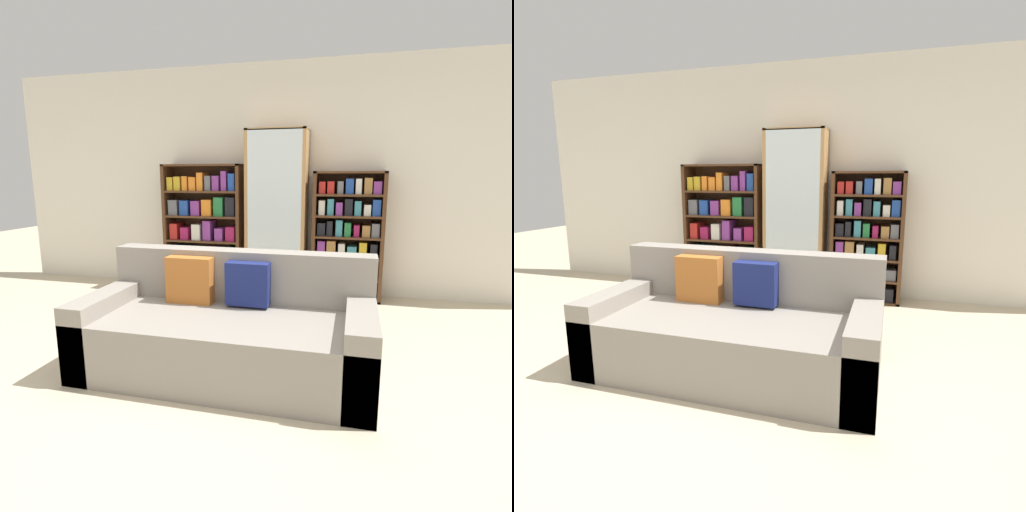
% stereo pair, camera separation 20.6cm
% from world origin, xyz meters
% --- Properties ---
extents(ground_plane, '(16.00, 16.00, 0.00)m').
position_xyz_m(ground_plane, '(0.00, 0.00, 0.00)').
color(ground_plane, beige).
extents(wall_back, '(7.00, 0.06, 2.70)m').
position_xyz_m(wall_back, '(0.00, 2.57, 1.35)').
color(wall_back, silver).
rests_on(wall_back, ground).
extents(couch, '(2.06, 0.94, 0.84)m').
position_xyz_m(couch, '(0.08, 0.36, 0.29)').
color(couch, gray).
rests_on(couch, ground).
extents(bookshelf_left, '(0.98, 0.32, 1.54)m').
position_xyz_m(bookshelf_left, '(-0.86, 2.36, 0.75)').
color(bookshelf_left, '#4C2D19').
rests_on(bookshelf_left, ground).
extents(display_cabinet, '(0.69, 0.36, 1.93)m').
position_xyz_m(display_cabinet, '(0.04, 2.35, 0.96)').
color(display_cabinet, '#AD7F4C').
rests_on(display_cabinet, ground).
extents(bookshelf_right, '(0.79, 0.32, 1.46)m').
position_xyz_m(bookshelf_right, '(0.86, 2.36, 0.72)').
color(bookshelf_right, '#4C2D19').
rests_on(bookshelf_right, ground).
extents(wine_bottle, '(0.07, 0.07, 0.35)m').
position_xyz_m(wine_bottle, '(0.43, 1.49, 0.15)').
color(wine_bottle, '#192333').
rests_on(wine_bottle, ground).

